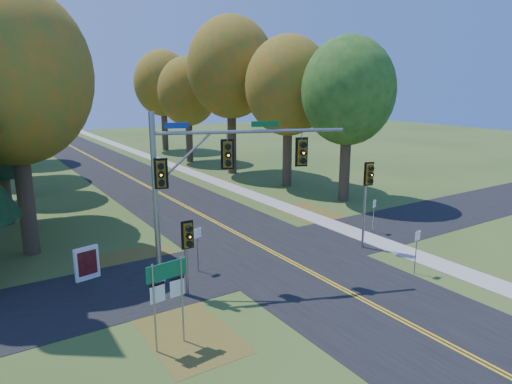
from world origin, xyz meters
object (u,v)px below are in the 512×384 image
route_sign_cluster (168,286)px  info_kiosk (87,264)px  east_signal_pole (368,184)px  traffic_mast (205,177)px

route_sign_cluster → info_kiosk: (-1.08, 7.47, -1.48)m
east_signal_pole → info_kiosk: (-14.14, 4.17, -2.96)m
east_signal_pole → traffic_mast: bearing=-166.5°
route_sign_cluster → traffic_mast: bearing=42.0°
traffic_mast → east_signal_pole: size_ratio=1.65×
east_signal_pole → route_sign_cluster: 13.55m
info_kiosk → east_signal_pole: bearing=-27.5°
traffic_mast → east_signal_pole: traffic_mast is taller
east_signal_pole → info_kiosk: east_signal_pole is taller
traffic_mast → route_sign_cluster: size_ratio=2.53×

